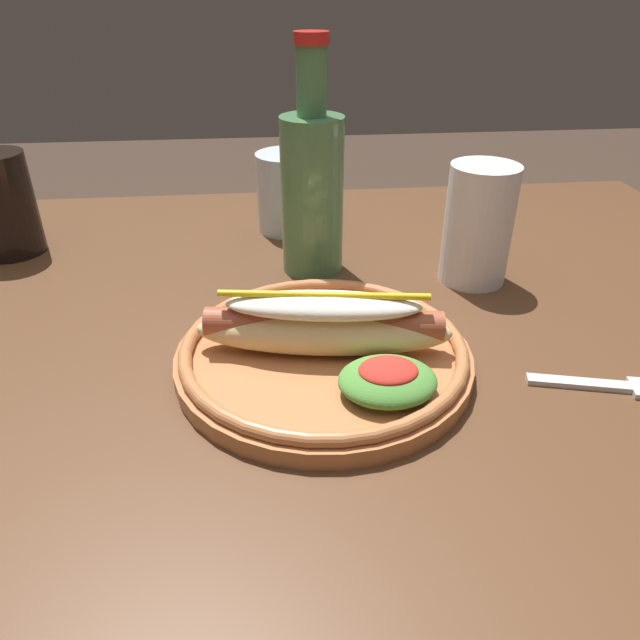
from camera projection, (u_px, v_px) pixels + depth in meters
dining_table at (248, 421)px, 0.61m from camera, size 1.28×0.90×0.74m
hot_dog_plate at (327, 347)px, 0.51m from camera, size 0.26×0.26×0.08m
fork at (613, 386)px, 0.50m from camera, size 0.12×0.05×0.00m
soda_cup at (1, 205)px, 0.71m from camera, size 0.08×0.08×0.12m
water_cup at (289, 192)px, 0.79m from camera, size 0.09×0.09×0.10m
extra_cup at (478, 225)px, 0.64m from camera, size 0.07×0.07×0.13m
glass_bottle at (312, 187)px, 0.65m from camera, size 0.07×0.07×0.26m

